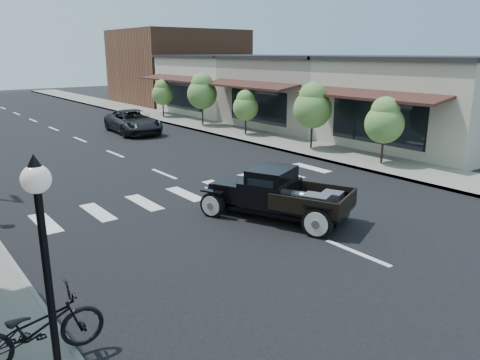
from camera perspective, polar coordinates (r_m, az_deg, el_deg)
ground at (r=14.15m, az=4.56°, el=-4.98°), size 120.00×120.00×0.00m
road at (r=26.81m, az=-17.50°, el=4.09°), size 14.00×80.00×0.02m
road_markings at (r=22.27m, az=-12.95°, el=2.21°), size 12.00×60.00×0.06m
sidewalk_right at (r=30.71m, az=-2.46°, el=6.25°), size 3.00×80.00×0.15m
storefront_near at (r=27.78m, az=22.61°, el=8.68°), size 10.00×9.00×4.50m
storefront_mid at (r=33.18m, az=8.92°, el=10.55°), size 10.00×9.00×4.50m
storefront_far at (r=39.90m, az=-0.64°, el=11.50°), size 10.00×9.00×4.50m
far_building_right at (r=48.45m, az=-7.50°, el=13.52°), size 11.00×10.00×7.00m
lamp_post_a at (r=6.65m, az=-22.23°, el=-12.36°), size 0.36×0.36×3.57m
small_tree_a at (r=21.37m, az=17.11°, el=5.65°), size 1.69×1.69×2.82m
small_tree_b at (r=24.04m, az=8.79°, el=7.61°), size 1.92×1.92×3.20m
small_tree_c at (r=28.06m, az=0.68°, el=8.18°), size 1.52×1.52×2.53m
small_tree_d at (r=31.80m, az=-4.62°, el=9.68°), size 1.99×1.99×3.32m
small_tree_e at (r=36.53m, az=-9.39°, el=9.75°), size 1.61×1.61×2.68m
hotrod_pickup at (r=14.09m, az=4.62°, el=-1.64°), size 3.81×5.08×1.60m
second_car at (r=30.03m, az=-12.90°, el=6.91°), size 2.84×5.32×1.42m
motorcycle at (r=8.35m, az=-23.57°, el=-16.25°), size 2.14×0.87×1.10m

